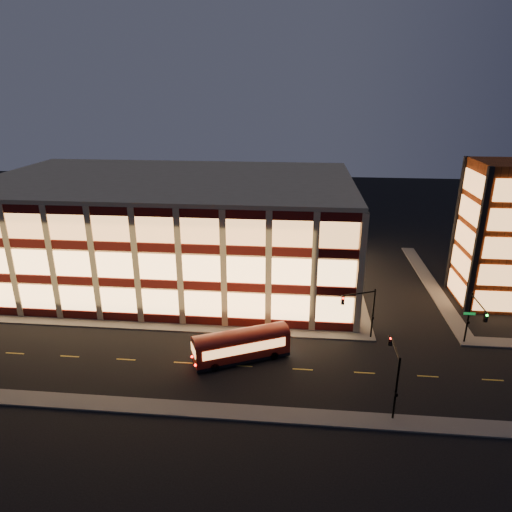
# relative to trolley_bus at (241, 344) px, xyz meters

# --- Properties ---
(ground) EXTENTS (200.00, 200.00, 0.00)m
(ground) POSITION_rel_trolley_bus_xyz_m (-9.76, 4.80, -1.83)
(ground) COLOR black
(ground) RESTS_ON ground
(sidewalk_office_south) EXTENTS (54.00, 2.00, 0.15)m
(sidewalk_office_south) POSITION_rel_trolley_bus_xyz_m (-12.76, 5.80, -1.75)
(sidewalk_office_south) COLOR #514F4C
(sidewalk_office_south) RESTS_ON ground
(sidewalk_office_east) EXTENTS (2.00, 30.00, 0.15)m
(sidewalk_office_east) POSITION_rel_trolley_bus_xyz_m (13.24, 21.80, -1.75)
(sidewalk_office_east) COLOR #514F4C
(sidewalk_office_east) RESTS_ON ground
(sidewalk_tower_west) EXTENTS (2.00, 30.00, 0.15)m
(sidewalk_tower_west) POSITION_rel_trolley_bus_xyz_m (24.24, 21.80, -1.75)
(sidewalk_tower_west) COLOR #514F4C
(sidewalk_tower_west) RESTS_ON ground
(sidewalk_near) EXTENTS (100.00, 2.00, 0.15)m
(sidewalk_near) POSITION_rel_trolley_bus_xyz_m (-9.76, -8.20, -1.75)
(sidewalk_near) COLOR #514F4C
(sidewalk_near) RESTS_ON ground
(office_building) EXTENTS (50.45, 30.45, 14.50)m
(office_building) POSITION_rel_trolley_bus_xyz_m (-12.67, 21.71, 5.42)
(office_building) COLOR tan
(office_building) RESTS_ON ground
(stair_tower) EXTENTS (8.60, 8.60, 18.00)m
(stair_tower) POSITION_rel_trolley_bus_xyz_m (30.20, 16.75, 7.16)
(stair_tower) COLOR #8C3814
(stair_tower) RESTS_ON ground
(traffic_signal_far) EXTENTS (3.79, 1.87, 6.00)m
(traffic_signal_far) POSITION_rel_trolley_bus_xyz_m (12.45, 5.04, 2.28)
(traffic_signal_far) COLOR black
(traffic_signal_far) RESTS_ON ground
(traffic_signal_right) EXTENTS (1.20, 4.37, 6.00)m
(traffic_signal_right) POSITION_rel_trolley_bus_xyz_m (23.74, 4.18, 2.27)
(traffic_signal_right) COLOR black
(traffic_signal_right) RESTS_ON ground
(traffic_signal_near) EXTENTS (0.32, 4.45, 6.00)m
(traffic_signal_near) POSITION_rel_trolley_bus_xyz_m (13.74, -6.23, 2.30)
(traffic_signal_near) COLOR black
(traffic_signal_near) RESTS_ON ground
(trolley_bus) EXTENTS (9.86, 6.31, 3.30)m
(trolley_bus) POSITION_rel_trolley_bus_xyz_m (0.00, 0.00, 0.00)
(trolley_bus) COLOR maroon
(trolley_bus) RESTS_ON ground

